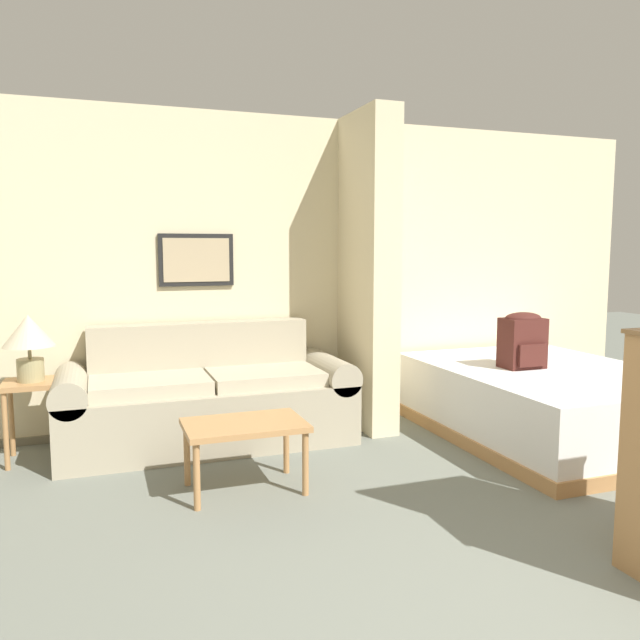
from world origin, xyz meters
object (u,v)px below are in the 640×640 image
coffee_table (245,431)px  backpack (523,339)px  bed (545,401)px  couch (208,400)px  table_lamp (29,337)px

coffee_table → backpack: bearing=9.3°
coffee_table → bed: 2.56m
couch → table_lamp: bearing=179.2°
couch → bed: 2.69m
coffee_table → table_lamp: (-1.28, 1.04, 0.51)m
table_lamp → bed: size_ratio=0.21×
couch → bed: couch is taller
coffee_table → bed: (2.54, 0.32, -0.10)m
couch → backpack: bearing=-15.1°
bed → backpack: 0.54m
table_lamp → bed: (3.82, -0.72, -0.61)m
couch → backpack: backpack is taller
table_lamp → backpack: bearing=-10.4°
bed → backpack: (-0.20, 0.06, 0.50)m
couch → backpack: size_ratio=4.96×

